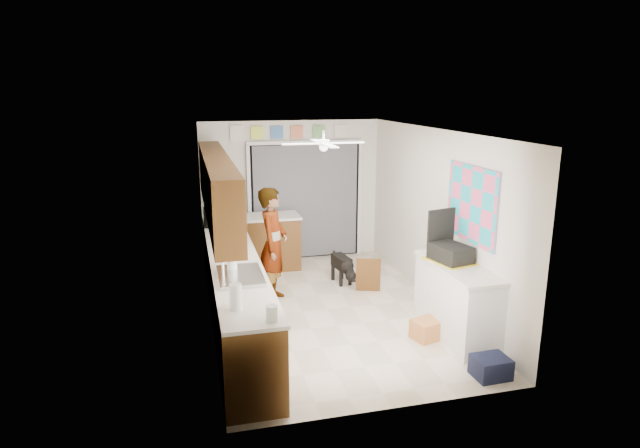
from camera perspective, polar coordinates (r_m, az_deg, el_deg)
floor at (r=7.66m, az=0.74°, el=-9.08°), size 5.00×5.00×0.00m
ceiling at (r=7.06m, az=0.80°, el=9.90°), size 5.00×5.00×0.00m
wall_back at (r=9.64m, az=-3.05°, el=3.55°), size 3.20×0.00×3.20m
wall_front at (r=5.00m, az=8.19°, el=-6.81°), size 3.20×0.00×3.20m
wall_left at (r=7.04m, az=-11.93°, el=-0.76°), size 0.00×5.00×5.00m
wall_right at (r=7.82m, az=12.18°, el=0.71°), size 0.00×5.00×5.00m
left_base_cabinets at (r=7.29m, az=-9.24°, el=-6.70°), size 0.60×4.80×0.90m
left_countertop at (r=7.14m, az=-9.31°, el=-3.17°), size 0.62×4.80×0.04m
upper_cabinets at (r=7.12m, az=-10.94°, el=4.00°), size 0.32×4.00×0.80m
sink_basin at (r=6.19m, az=-8.50°, el=-5.56°), size 0.50×0.76×0.06m
faucet at (r=6.14m, az=-10.30°, el=-4.84°), size 0.03×0.03×0.22m
peninsula_base at (r=9.27m, az=-5.42°, el=-2.03°), size 1.00×0.60×0.90m
peninsula_top at (r=9.15m, az=-5.49°, el=0.80°), size 1.04×0.64×0.04m
back_opening_recess at (r=9.70m, az=-1.55°, el=2.42°), size 2.00×0.06×2.10m
curtain_panel at (r=9.67m, az=-1.50°, el=2.38°), size 1.90×0.03×2.05m
door_trim_left at (r=9.51m, az=-7.52°, el=2.06°), size 0.06×0.04×2.10m
door_trim_right at (r=9.94m, az=4.24°, el=2.68°), size 0.06×0.04×2.10m
door_trim_head at (r=9.51m, az=-1.55°, el=8.71°), size 2.10×0.04×0.06m
header_frame_0 at (r=9.38m, az=-6.75°, el=9.64°), size 0.22×0.02×0.22m
header_frame_1 at (r=9.43m, az=-4.61°, el=9.72°), size 0.22×0.02×0.22m
header_frame_2 at (r=9.50m, az=-2.50°, el=9.78°), size 0.22×0.02×0.22m
header_frame_3 at (r=9.59m, az=-0.12°, el=9.83°), size 0.22×0.02×0.22m
header_frame_4 at (r=9.69m, az=2.21°, el=9.87°), size 0.22×0.02×0.22m
route66_sign at (r=9.34m, az=-8.90°, el=9.55°), size 0.22×0.02×0.26m
right_counter_base at (r=6.93m, az=14.34°, el=-8.11°), size 0.50×1.40×0.90m
right_counter_top at (r=6.77m, az=14.51°, el=-4.44°), size 0.54×1.44×0.04m
abstract_painting at (r=6.86m, az=15.86°, el=2.06°), size 0.03×1.15×0.95m
ceiling_fan at (r=7.27m, az=0.39°, el=8.60°), size 1.14×1.14×0.24m
microwave at (r=8.59m, az=-10.35°, el=1.04°), size 0.61×0.72×0.34m
soap_bottle at (r=6.33m, az=-9.38°, el=-3.71°), size 0.16×0.16×0.33m
jar_a at (r=5.03m, az=-5.16°, el=-9.48°), size 0.12×0.12×0.15m
paper_towel_roll at (r=5.29m, az=-8.98°, el=-7.70°), size 0.12×0.12×0.26m
suitcase at (r=6.86m, az=13.75°, el=-3.03°), size 0.47×0.56×0.21m
suitcase_rim at (r=6.89m, az=13.70°, el=-3.91°), size 0.56×0.67×0.02m
suitcase_lid at (r=7.04m, az=12.78°, el=-0.42°), size 0.42×0.13×0.50m
cardboard_box at (r=6.93m, az=11.49°, el=-10.92°), size 0.46×0.39×0.24m
navy_crate at (r=6.25m, az=17.75°, el=-14.33°), size 0.38×0.32×0.23m
cabinet_door_panel at (r=8.21m, az=5.17°, el=-5.43°), size 0.40×0.25×0.55m
man at (r=7.74m, az=-5.03°, el=-2.25°), size 0.62×0.72×1.69m
dog at (r=8.60m, az=2.31°, el=-4.68°), size 0.36×0.67×0.50m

